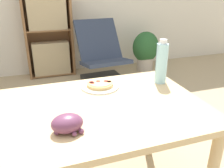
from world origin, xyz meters
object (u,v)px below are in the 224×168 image
object	(u,v)px
pizza_on_plate	(100,85)
drink_bottle	(162,63)
potted_plant_floor	(146,50)
lounge_chair_far	(103,65)
grape_bunch	(67,124)
bookshelf	(49,34)

from	to	relation	value
pizza_on_plate	drink_bottle	xyz separation A→B (m)	(0.41, -0.05, 0.12)
pizza_on_plate	potted_plant_floor	distance (m)	2.52
potted_plant_floor	lounge_chair_far	bearing A→B (deg)	-157.74
grape_bunch	potted_plant_floor	distance (m)	3.03
pizza_on_plate	potted_plant_floor	world-z (taller)	pizza_on_plate
grape_bunch	bookshelf	bearing A→B (deg)	86.97
drink_bottle	lounge_chair_far	distance (m)	1.88
bookshelf	potted_plant_floor	size ratio (longest dim) A/B	2.22
pizza_on_plate	potted_plant_floor	xyz separation A→B (m)	(1.37, 2.07, -0.39)
bookshelf	potted_plant_floor	distance (m)	1.55
pizza_on_plate	bookshelf	world-z (taller)	bookshelf
lounge_chair_far	bookshelf	xyz separation A→B (m)	(-0.66, 0.61, 0.37)
pizza_on_plate	grape_bunch	bearing A→B (deg)	-122.40
pizza_on_plate	lounge_chair_far	xyz separation A→B (m)	(0.53, 1.73, -0.45)
lounge_chair_far	potted_plant_floor	xyz separation A→B (m)	(0.84, 0.35, 0.06)
potted_plant_floor	bookshelf	bearing A→B (deg)	169.96
grape_bunch	bookshelf	world-z (taller)	bookshelf
grape_bunch	potted_plant_floor	xyz separation A→B (m)	(1.65, 2.51, -0.42)
grape_bunch	drink_bottle	size ratio (longest dim) A/B	0.49
lounge_chair_far	grape_bunch	bearing A→B (deg)	-114.21
grape_bunch	bookshelf	xyz separation A→B (m)	(0.15, 2.77, -0.11)
bookshelf	potted_plant_floor	xyz separation A→B (m)	(1.50, -0.27, -0.31)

